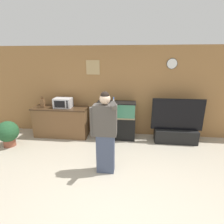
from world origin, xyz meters
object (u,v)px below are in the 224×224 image
object	(u,v)px
counter_island	(61,122)
aquarium_on_stand	(116,120)
potted_plant	(8,132)
tv_on_stand	(176,130)
person_standing	(105,132)
microwave	(63,103)
knife_block	(43,103)

from	to	relation	value
counter_island	aquarium_on_stand	size ratio (longest dim) A/B	1.47
aquarium_on_stand	potted_plant	xyz separation A→B (m)	(-2.80, -0.82, -0.16)
aquarium_on_stand	tv_on_stand	distance (m)	1.68
person_standing	aquarium_on_stand	bearing A→B (deg)	87.08
counter_island	person_standing	bearing A→B (deg)	-45.19
microwave	person_standing	size ratio (longest dim) A/B	0.30
counter_island	microwave	size ratio (longest dim) A/B	3.19
microwave	aquarium_on_stand	xyz separation A→B (m)	(1.55, 0.01, -0.48)
counter_island	knife_block	distance (m)	0.76
aquarium_on_stand	potted_plant	bearing A→B (deg)	-163.71
counter_island	aquarium_on_stand	bearing A→B (deg)	1.40
counter_island	knife_block	size ratio (longest dim) A/B	4.76
aquarium_on_stand	potted_plant	size ratio (longest dim) A/B	1.58
potted_plant	microwave	bearing A→B (deg)	32.92
microwave	aquarium_on_stand	size ratio (longest dim) A/B	0.46
knife_block	person_standing	distance (m)	2.57
counter_island	aquarium_on_stand	distance (m)	1.65
counter_island	knife_block	xyz separation A→B (m)	(-0.49, -0.03, 0.57)
microwave	knife_block	distance (m)	0.59
person_standing	tv_on_stand	bearing A→B (deg)	41.21
aquarium_on_stand	person_standing	size ratio (longest dim) A/B	0.65
tv_on_stand	potted_plant	distance (m)	4.53
person_standing	potted_plant	bearing A→B (deg)	163.70
tv_on_stand	potted_plant	world-z (taller)	tv_on_stand
aquarium_on_stand	tv_on_stand	xyz separation A→B (m)	(1.67, -0.08, -0.19)
tv_on_stand	person_standing	xyz separation A→B (m)	(-1.75, -1.53, 0.52)
knife_block	aquarium_on_stand	size ratio (longest dim) A/B	0.31
knife_block	potted_plant	world-z (taller)	knife_block
microwave	knife_block	world-z (taller)	knife_block
potted_plant	counter_island	bearing A→B (deg)	33.98
counter_island	aquarium_on_stand	xyz separation A→B (m)	(1.64, 0.04, 0.10)
microwave	tv_on_stand	xyz separation A→B (m)	(3.21, -0.07, -0.67)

